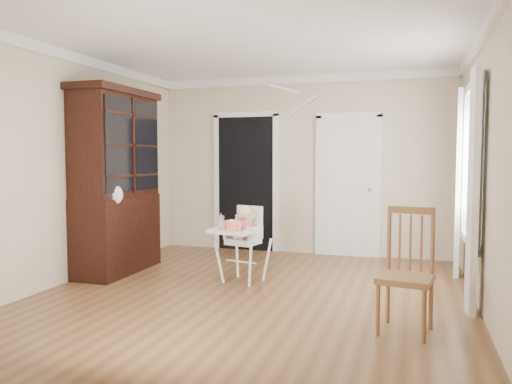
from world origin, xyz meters
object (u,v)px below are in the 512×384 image
(cake, at_px, (233,226))
(sippy_cup, at_px, (221,222))
(high_chair, at_px, (243,235))
(china_cabinet, at_px, (116,181))
(dining_chair, at_px, (406,274))

(cake, bearing_deg, sippy_cup, 147.14)
(cake, relative_size, sippy_cup, 1.34)
(high_chair, relative_size, sippy_cup, 4.78)
(china_cabinet, bearing_deg, high_chair, -0.37)
(sippy_cup, bearing_deg, dining_chair, -27.92)
(dining_chair, bearing_deg, high_chair, 157.57)
(china_cabinet, height_order, dining_chair, china_cabinet)
(cake, relative_size, dining_chair, 0.24)
(sippy_cup, relative_size, china_cabinet, 0.08)
(sippy_cup, height_order, china_cabinet, china_cabinet)
(cake, height_order, sippy_cup, sippy_cup)
(high_chair, distance_m, sippy_cup, 0.30)
(china_cabinet, distance_m, dining_chair, 3.82)
(cake, distance_m, china_cabinet, 1.73)
(cake, relative_size, china_cabinet, 0.11)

